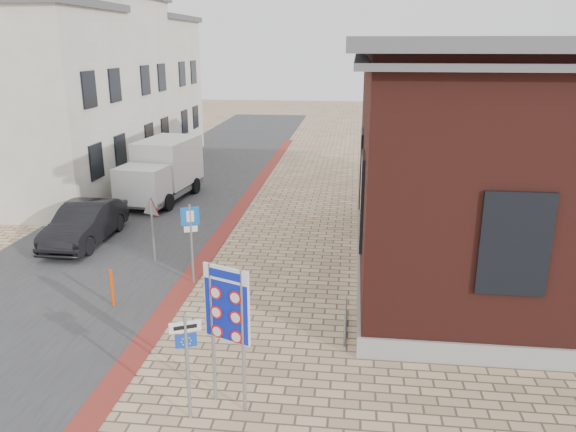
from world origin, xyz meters
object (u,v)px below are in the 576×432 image
at_px(sedan, 85,223).
at_px(box_truck, 162,170).
at_px(border_sign, 227,307).
at_px(parking_sign, 191,231).
at_px(essen_sign, 187,352).
at_px(bollard, 112,288).

distance_m(sedan, box_truck, 5.92).
distance_m(border_sign, parking_sign, 5.99).
height_order(border_sign, essen_sign, border_sign).
distance_m(sedan, parking_sign, 5.63).
bearing_deg(border_sign, bollard, 158.93).
distance_m(border_sign, essen_sign, 1.06).
distance_m(sedan, bollard, 5.55).
relative_size(essen_sign, bollard, 2.04).
xyz_separation_m(sedan, border_sign, (7.00, -8.49, 1.35)).
relative_size(border_sign, essen_sign, 1.35).
xyz_separation_m(box_truck, parking_sign, (3.87, -8.80, 0.25)).
bearing_deg(box_truck, bollard, -71.98).
height_order(parking_sign, bollard, parking_sign).
bearing_deg(essen_sign, box_truck, 85.55).
bearing_deg(parking_sign, sedan, 125.34).
bearing_deg(box_truck, border_sign, -60.34).
relative_size(box_truck, bollard, 5.02).
relative_size(essen_sign, parking_sign, 0.89).
bearing_deg(bollard, parking_sign, 45.00).
height_order(box_truck, bollard, box_truck).
distance_m(box_truck, border_sign, 15.60).
height_order(sedan, border_sign, border_sign).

